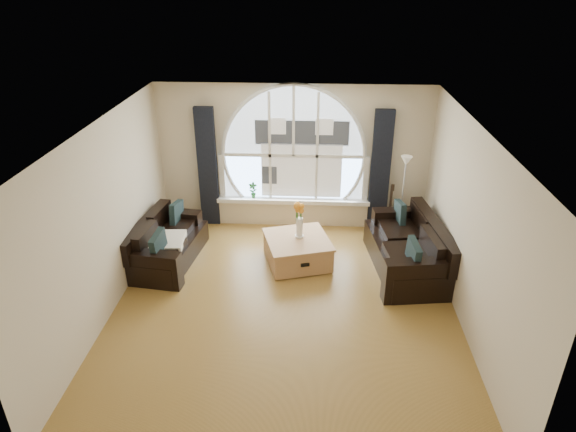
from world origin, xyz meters
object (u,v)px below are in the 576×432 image
object	(u,v)px
floor_lamp	(402,199)
potted_plant	(253,190)
sofa_right	(407,248)
vase_flowers	(300,216)
guitar	(389,209)
coffee_chest	(297,250)
sofa_left	(167,240)

from	to	relation	value
floor_lamp	potted_plant	distance (m)	2.77
sofa_right	vase_flowers	world-z (taller)	vase_flowers
sofa_right	guitar	xyz separation A→B (m)	(-0.15, 1.19, 0.13)
sofa_right	guitar	bearing A→B (deg)	89.60
potted_plant	coffee_chest	bearing A→B (deg)	-57.17
sofa_left	floor_lamp	bearing A→B (deg)	21.57
vase_flowers	coffee_chest	bearing A→B (deg)	-113.01
coffee_chest	vase_flowers	size ratio (longest dim) A/B	1.45
sofa_right	coffee_chest	xyz separation A→B (m)	(-1.80, 0.10, -0.15)
potted_plant	vase_flowers	bearing A→B (deg)	-55.01
vase_flowers	sofa_left	bearing A→B (deg)	-176.52
coffee_chest	vase_flowers	bearing A→B (deg)	50.55
sofa_left	guitar	size ratio (longest dim) A/B	1.62
coffee_chest	potted_plant	xyz separation A→B (m)	(-0.90, 1.40, 0.46)
vase_flowers	guitar	distance (m)	1.94
guitar	coffee_chest	bearing A→B (deg)	-138.42
sofa_left	floor_lamp	size ratio (longest dim) A/B	1.07
sofa_right	guitar	size ratio (longest dim) A/B	1.86
sofa_left	floor_lamp	xyz separation A→B (m)	(4.03, 1.02, 0.40)
sofa_right	guitar	distance (m)	1.21
sofa_left	sofa_right	bearing A→B (deg)	6.98
vase_flowers	floor_lamp	world-z (taller)	floor_lamp
guitar	sofa_right	bearing A→B (deg)	-74.73
sofa_right	coffee_chest	bearing A→B (deg)	169.32
sofa_left	floor_lamp	world-z (taller)	floor_lamp
vase_flowers	floor_lamp	xyz separation A→B (m)	(1.80, 0.88, -0.05)
sofa_left	potted_plant	xyz separation A→B (m)	(1.29, 1.47, 0.31)
potted_plant	sofa_right	bearing A→B (deg)	-28.95
sofa_right	potted_plant	size ratio (longest dim) A/B	6.36
vase_flowers	guitar	bearing A→B (deg)	32.35
floor_lamp	coffee_chest	bearing A→B (deg)	-152.54
guitar	potted_plant	bearing A→B (deg)	-178.85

